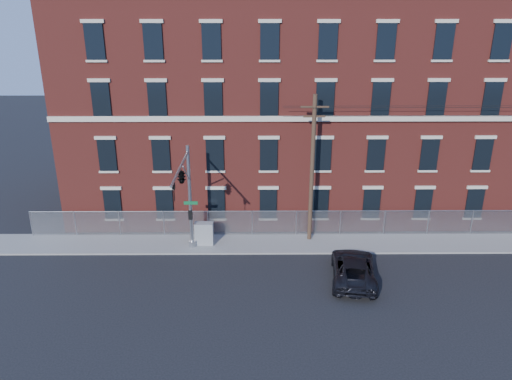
{
  "coord_description": "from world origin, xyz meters",
  "views": [
    {
      "loc": [
        -1.93,
        -24.4,
        14.75
      ],
      "look_at": [
        -1.72,
        4.0,
        4.33
      ],
      "focal_mm": 33.49,
      "sensor_mm": 36.0,
      "label": 1
    }
  ],
  "objects": [
    {
      "name": "sidewalk",
      "position": [
        12.0,
        5.0,
        0.06
      ],
      "size": [
        65.0,
        3.0,
        0.12
      ],
      "primitive_type": "cube",
      "color": "gray",
      "rests_on": "ground"
    },
    {
      "name": "mill_building",
      "position": [
        12.0,
        13.93,
        8.15
      ],
      "size": [
        55.3,
        14.32,
        16.3
      ],
      "color": "maroon",
      "rests_on": "ground"
    },
    {
      "name": "traffic_signal_mast",
      "position": [
        -6.0,
        2.18,
        5.39
      ],
      "size": [
        0.9,
        6.75,
        7.0
      ],
      "color": "#9EA0A5",
      "rests_on": "ground"
    },
    {
      "name": "chain_link_fence",
      "position": [
        12.0,
        6.3,
        1.06
      ],
      "size": [
        59.06,
        0.06,
        1.85
      ],
      "color": "#A5A8AD",
      "rests_on": "ground"
    },
    {
      "name": "utility_pole_near",
      "position": [
        2.0,
        5.6,
        5.34
      ],
      "size": [
        1.8,
        0.28,
        10.0
      ],
      "color": "#422E21",
      "rests_on": "ground"
    },
    {
      "name": "utility_cabinet",
      "position": [
        -5.22,
        4.86,
        0.9
      ],
      "size": [
        1.25,
        0.65,
        1.55
      ],
      "primitive_type": "cube",
      "rotation": [
        0.0,
        0.0,
        -0.02
      ],
      "color": "gray",
      "rests_on": "sidewalk"
    },
    {
      "name": "pickup_truck",
      "position": [
        4.0,
        0.34,
        0.74
      ],
      "size": [
        3.19,
        5.63,
        1.48
      ],
      "primitive_type": "imported",
      "rotation": [
        0.0,
        0.0,
        3.0
      ],
      "color": "black",
      "rests_on": "ground"
    },
    {
      "name": "ground",
      "position": [
        0.0,
        0.0,
        0.0
      ],
      "size": [
        140.0,
        140.0,
        0.0
      ],
      "primitive_type": "plane",
      "color": "black",
      "rests_on": "ground"
    }
  ]
}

